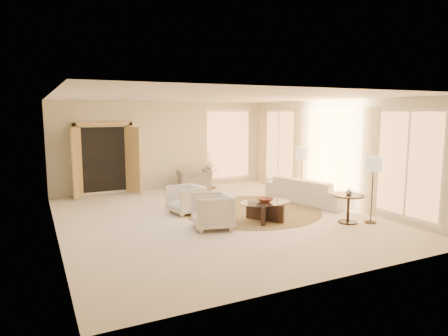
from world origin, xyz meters
name	(u,v)px	position (x,y,z in m)	size (l,w,h in m)	color
room	(216,159)	(0.00, 0.00, 1.40)	(7.04, 8.04, 2.83)	silver
windows_right	(329,153)	(3.45, 0.10, 1.35)	(0.10, 6.40, 2.40)	#FDB565
window_back_corner	(228,145)	(2.30, 3.95, 1.35)	(1.70, 0.10, 2.40)	#FDB565
curtains_right	(307,152)	(3.40, 1.00, 1.30)	(0.06, 5.20, 2.60)	beige
french_doors	(105,159)	(-1.90, 3.82, 1.07)	(1.95, 0.66, 2.16)	tan
area_rug	(252,210)	(1.06, 0.16, 0.01)	(3.48, 3.48, 0.01)	#47371F
sofa	(309,190)	(2.90, 0.24, 0.35)	(2.38, 0.93, 0.70)	silver
armchair_left	(186,198)	(-0.53, 0.64, 0.38)	(0.74, 0.69, 0.76)	silver
armchair_right	(212,209)	(-0.47, -0.81, 0.42)	(0.81, 0.76, 0.83)	silver
accent_chair	(194,177)	(0.74, 3.24, 0.44)	(1.00, 0.65, 0.87)	gray
coffee_table	(265,209)	(0.84, -0.82, 0.28)	(1.26, 1.26, 0.45)	black
end_table	(348,204)	(2.45, -1.75, 0.44)	(0.68, 0.68, 0.64)	black
side_table	(209,177)	(1.33, 3.40, 0.38)	(0.54, 0.54, 0.63)	#31251D
floor_lamp_near	(302,155)	(2.83, 0.49, 1.29)	(0.37, 0.37, 1.51)	#31251D
floor_lamp_far	(373,167)	(2.90, -1.99, 1.28)	(0.36, 0.36, 1.50)	#31251D
bowl	(265,200)	(0.84, -0.82, 0.49)	(0.35, 0.35, 0.09)	brown
end_vase	(349,192)	(2.45, -1.75, 0.71)	(0.15, 0.15, 0.15)	silver
side_vase	(209,165)	(1.33, 3.40, 0.76)	(0.26, 0.26, 0.27)	silver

